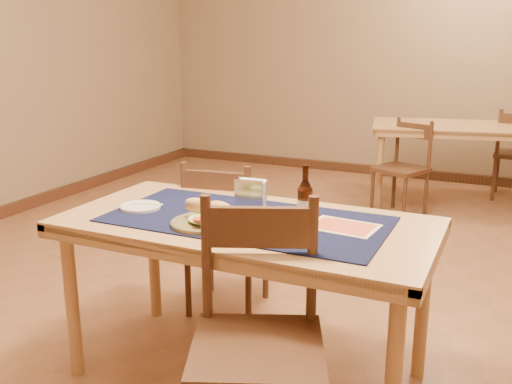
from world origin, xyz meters
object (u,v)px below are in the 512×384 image
at_px(chair_main_far, 225,234).
at_px(napkin_holder, 251,194).
at_px(chair_main_near, 258,337).
at_px(sandwich_plate, 205,219).
at_px(beer_bottle, 305,202).
at_px(main_table, 246,238).
at_px(back_table, 462,134).

relative_size(chair_main_far, napkin_holder, 5.78).
relative_size(chair_main_far, chair_main_near, 0.91).
height_order(sandwich_plate, napkin_holder, napkin_holder).
relative_size(chair_main_near, beer_bottle, 3.87).
distance_m(main_table, napkin_holder, 0.23).
height_order(main_table, beer_bottle, beer_bottle).
distance_m(main_table, beer_bottle, 0.31).
bearing_deg(chair_main_far, chair_main_near, -57.02).
relative_size(main_table, chair_main_far, 1.81).
bearing_deg(napkin_holder, back_table, 78.95).
bearing_deg(napkin_holder, beer_bottle, -21.45).
bearing_deg(back_table, main_table, -99.61).
height_order(main_table, chair_main_near, chair_main_near).
xyz_separation_m(main_table, sandwich_plate, (-0.12, -0.15, 0.12)).
bearing_deg(napkin_holder, chair_main_far, 131.61).
bearing_deg(napkin_holder, sandwich_plate, -100.87).
xyz_separation_m(chair_main_far, chair_main_near, (0.67, -1.03, 0.04)).
bearing_deg(sandwich_plate, main_table, 52.43).
distance_m(back_table, chair_main_near, 3.87).
xyz_separation_m(main_table, chair_main_far, (-0.39, 0.54, -0.21)).
relative_size(beer_bottle, napkin_holder, 1.64).
distance_m(chair_main_near, napkin_holder, 0.80).
distance_m(chair_main_near, sandwich_plate, 0.59).
height_order(chair_main_far, beer_bottle, beer_bottle).
xyz_separation_m(chair_main_far, sandwich_plate, (0.27, -0.69, 0.32)).
bearing_deg(chair_main_far, beer_bottle, -37.79).
xyz_separation_m(sandwich_plate, napkin_holder, (0.06, 0.31, 0.03)).
relative_size(back_table, beer_bottle, 6.87).
distance_m(back_table, chair_main_far, 2.99).
bearing_deg(back_table, napkin_holder, -101.05).
bearing_deg(chair_main_far, main_table, -54.10).
relative_size(main_table, chair_main_near, 1.65).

